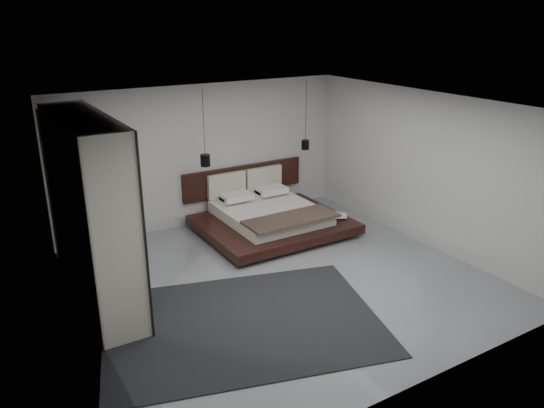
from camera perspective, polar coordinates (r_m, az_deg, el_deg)
floor at (r=8.68m, az=1.30°, el=-8.02°), size 6.00×6.00×0.00m
ceiling at (r=7.78m, az=1.46°, el=10.54°), size 6.00×6.00×0.00m
wall_back at (r=10.67m, az=-7.35°, el=5.23°), size 6.00×0.00×6.00m
wall_front at (r=6.02m, az=17.03°, el=-7.26°), size 6.00×0.00×6.00m
wall_left at (r=7.08m, az=-19.60°, el=-3.39°), size 0.00×6.00×6.00m
wall_right at (r=10.00m, az=16.07°, el=3.62°), size 0.00×6.00×6.00m
lattice_screen at (r=9.41m, az=-22.49°, el=1.24°), size 0.05×0.90×2.60m
bed at (r=10.46m, az=-0.30°, el=-1.31°), size 2.75×2.38×1.07m
book_lower at (r=10.57m, az=6.79°, el=-1.32°), size 0.32×0.37×0.03m
book_upper at (r=10.53m, az=6.80°, el=-1.26°), size 0.35×0.38×0.02m
pendant_left at (r=9.96m, az=-7.20°, el=4.71°), size 0.18×0.18×1.43m
pendant_right at (r=11.03m, az=3.60°, el=6.43°), size 0.16×0.16×1.40m
wardrobe at (r=7.97m, az=-18.90°, el=-0.84°), size 0.66×2.82×2.77m
rug at (r=7.54m, az=-3.16°, el=-12.65°), size 4.33×3.59×0.02m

